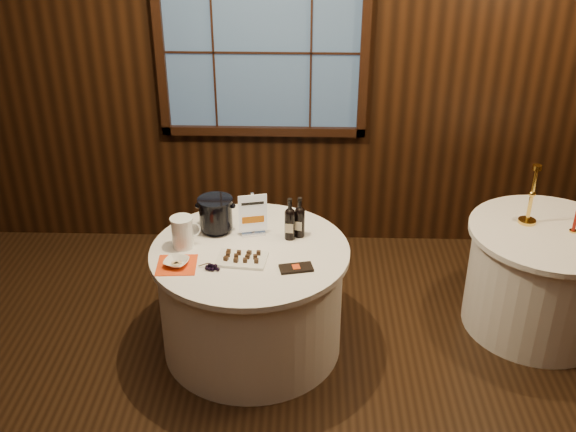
{
  "coord_description": "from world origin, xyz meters",
  "views": [
    {
      "loc": [
        0.36,
        -2.67,
        2.99
      ],
      "look_at": [
        0.25,
        0.9,
        1.07
      ],
      "focal_mm": 42.0,
      "sensor_mm": 36.0,
      "label": 1
    }
  ],
  "objects_px": {
    "brass_candlestick": "(531,202)",
    "port_bottle_left": "(290,221)",
    "side_table": "(541,278)",
    "chocolate_box": "(296,268)",
    "chocolate_plate": "(242,258)",
    "port_bottle_right": "(300,220)",
    "cracker_bowl": "(176,262)",
    "main_table": "(251,298)",
    "red_candle": "(575,222)",
    "ice_bucket": "(216,214)",
    "sign_stand": "(253,220)",
    "glass_pitcher": "(183,232)",
    "grape_bunch": "(213,266)"
  },
  "relations": [
    {
      "from": "brass_candlestick",
      "to": "port_bottle_left",
      "type": "bearing_deg",
      "value": -170.63
    },
    {
      "from": "side_table",
      "to": "port_bottle_left",
      "type": "relative_size",
      "value": 3.71
    },
    {
      "from": "chocolate_box",
      "to": "brass_candlestick",
      "type": "xyz_separation_m",
      "value": [
        1.57,
        0.64,
        0.15
      ]
    },
    {
      "from": "chocolate_plate",
      "to": "port_bottle_left",
      "type": "bearing_deg",
      "value": 44.24
    },
    {
      "from": "port_bottle_right",
      "to": "cracker_bowl",
      "type": "bearing_deg",
      "value": -136.96
    },
    {
      "from": "cracker_bowl",
      "to": "chocolate_box",
      "type": "bearing_deg",
      "value": -1.59
    },
    {
      "from": "cracker_bowl",
      "to": "main_table",
      "type": "bearing_deg",
      "value": 25.83
    },
    {
      "from": "port_bottle_left",
      "to": "red_candle",
      "type": "relative_size",
      "value": 1.53
    },
    {
      "from": "ice_bucket",
      "to": "cracker_bowl",
      "type": "xyz_separation_m",
      "value": [
        -0.19,
        -0.44,
        -0.1
      ]
    },
    {
      "from": "sign_stand",
      "to": "port_bottle_left",
      "type": "distance_m",
      "value": 0.25
    },
    {
      "from": "side_table",
      "to": "ice_bucket",
      "type": "distance_m",
      "value": 2.3
    },
    {
      "from": "port_bottle_right",
      "to": "glass_pitcher",
      "type": "xyz_separation_m",
      "value": [
        -0.74,
        -0.16,
        -0.02
      ]
    },
    {
      "from": "chocolate_box",
      "to": "grape_bunch",
      "type": "xyz_separation_m",
      "value": [
        -0.51,
        -0.01,
        0.01
      ]
    },
    {
      "from": "brass_candlestick",
      "to": "sign_stand",
      "type": "bearing_deg",
      "value": -173.31
    },
    {
      "from": "sign_stand",
      "to": "port_bottle_right",
      "type": "xyz_separation_m",
      "value": [
        0.31,
        -0.01,
        0.02
      ]
    },
    {
      "from": "side_table",
      "to": "brass_candlestick",
      "type": "height_order",
      "value": "brass_candlestick"
    },
    {
      "from": "chocolate_plate",
      "to": "cracker_bowl",
      "type": "xyz_separation_m",
      "value": [
        -0.39,
        -0.07,
        0.0
      ]
    },
    {
      "from": "glass_pitcher",
      "to": "cracker_bowl",
      "type": "height_order",
      "value": "glass_pitcher"
    },
    {
      "from": "main_table",
      "to": "chocolate_box",
      "type": "xyz_separation_m",
      "value": [
        0.3,
        -0.23,
        0.39
      ]
    },
    {
      "from": "port_bottle_left",
      "to": "chocolate_plate",
      "type": "height_order",
      "value": "port_bottle_left"
    },
    {
      "from": "sign_stand",
      "to": "chocolate_plate",
      "type": "bearing_deg",
      "value": -110.67
    },
    {
      "from": "sign_stand",
      "to": "red_candle",
      "type": "relative_size",
      "value": 1.59
    },
    {
      "from": "side_table",
      "to": "chocolate_plate",
      "type": "xyz_separation_m",
      "value": [
        -2.04,
        -0.44,
        0.4
      ]
    },
    {
      "from": "side_table",
      "to": "brass_candlestick",
      "type": "relative_size",
      "value": 2.52
    },
    {
      "from": "port_bottle_right",
      "to": "chocolate_plate",
      "type": "bearing_deg",
      "value": -122.33
    },
    {
      "from": "side_table",
      "to": "sign_stand",
      "type": "bearing_deg",
      "value": -176.84
    },
    {
      "from": "ice_bucket",
      "to": "chocolate_plate",
      "type": "relative_size",
      "value": 0.73
    },
    {
      "from": "port_bottle_right",
      "to": "cracker_bowl",
      "type": "height_order",
      "value": "port_bottle_right"
    },
    {
      "from": "sign_stand",
      "to": "chocolate_box",
      "type": "xyz_separation_m",
      "value": [
        0.29,
        -0.42,
        -0.09
      ]
    },
    {
      "from": "side_table",
      "to": "port_bottle_right",
      "type": "distance_m",
      "value": 1.76
    },
    {
      "from": "port_bottle_left",
      "to": "chocolate_box",
      "type": "bearing_deg",
      "value": -77.43
    },
    {
      "from": "port_bottle_left",
      "to": "red_candle",
      "type": "bearing_deg",
      "value": 9.49
    },
    {
      "from": "port_bottle_right",
      "to": "main_table",
      "type": "bearing_deg",
      "value": -134.96
    },
    {
      "from": "brass_candlestick",
      "to": "ice_bucket",
      "type": "bearing_deg",
      "value": -175.12
    },
    {
      "from": "glass_pitcher",
      "to": "port_bottle_left",
      "type": "bearing_deg",
      "value": -11.59
    },
    {
      "from": "ice_bucket",
      "to": "sign_stand",
      "type": "bearing_deg",
      "value": -8.77
    },
    {
      "from": "side_table",
      "to": "red_candle",
      "type": "relative_size",
      "value": 5.7
    },
    {
      "from": "main_table",
      "to": "ice_bucket",
      "type": "xyz_separation_m",
      "value": [
        -0.24,
        0.23,
        0.51
      ]
    },
    {
      "from": "red_candle",
      "to": "port_bottle_right",
      "type": "bearing_deg",
      "value": -176.52
    },
    {
      "from": "chocolate_plate",
      "to": "ice_bucket",
      "type": "bearing_deg",
      "value": 118.86
    },
    {
      "from": "grape_bunch",
      "to": "brass_candlestick",
      "type": "distance_m",
      "value": 2.18
    },
    {
      "from": "port_bottle_right",
      "to": "cracker_bowl",
      "type": "xyz_separation_m",
      "value": [
        -0.75,
        -0.39,
        -0.1
      ]
    },
    {
      "from": "port_bottle_left",
      "to": "cracker_bowl",
      "type": "height_order",
      "value": "port_bottle_left"
    },
    {
      "from": "port_bottle_right",
      "to": "chocolate_box",
      "type": "height_order",
      "value": "port_bottle_right"
    },
    {
      "from": "main_table",
      "to": "sign_stand",
      "type": "xyz_separation_m",
      "value": [
        0.01,
        0.19,
        0.49
      ]
    },
    {
      "from": "chocolate_box",
      "to": "brass_candlestick",
      "type": "bearing_deg",
      "value": 9.55
    },
    {
      "from": "port_bottle_left",
      "to": "glass_pitcher",
      "type": "height_order",
      "value": "port_bottle_left"
    },
    {
      "from": "port_bottle_left",
      "to": "chocolate_plate",
      "type": "xyz_separation_m",
      "value": [
        -0.29,
        -0.28,
        -0.11
      ]
    },
    {
      "from": "cracker_bowl",
      "to": "ice_bucket",
      "type": "bearing_deg",
      "value": 66.43
    },
    {
      "from": "side_table",
      "to": "sign_stand",
      "type": "relative_size",
      "value": 3.58
    }
  ]
}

